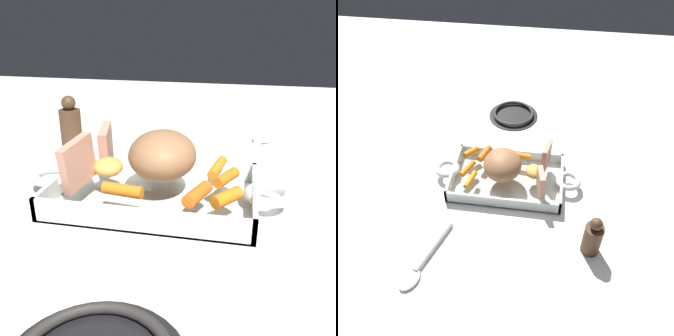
% 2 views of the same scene
% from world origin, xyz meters
% --- Properties ---
extents(ground_plane, '(2.22, 2.22, 0.00)m').
position_xyz_m(ground_plane, '(0.00, 0.00, 0.00)').
color(ground_plane, white).
extents(roasting_dish, '(0.44, 0.21, 0.04)m').
position_xyz_m(roasting_dish, '(0.00, 0.00, 0.01)').
color(roasting_dish, silver).
rests_on(roasting_dish, ground_plane).
extents(pork_roast, '(0.11, 0.12, 0.08)m').
position_xyz_m(pork_roast, '(-0.01, -0.01, 0.08)').
color(pork_roast, '#9D6A45').
rests_on(pork_roast, roasting_dish).
extents(roast_slice_outer, '(0.03, 0.08, 0.08)m').
position_xyz_m(roast_slice_outer, '(0.11, 0.05, 0.08)').
color(roast_slice_outer, tan).
rests_on(roast_slice_outer, roasting_dish).
extents(roast_slice_thin, '(0.03, 0.07, 0.07)m').
position_xyz_m(roast_slice_thin, '(0.10, -0.06, 0.07)').
color(roast_slice_thin, tan).
rests_on(roast_slice_thin, roasting_dish).
extents(baby_carrot_southwest, '(0.04, 0.06, 0.02)m').
position_xyz_m(baby_carrot_southwest, '(-0.12, -0.01, 0.05)').
color(baby_carrot_southwest, orange).
rests_on(baby_carrot_southwest, roasting_dish).
extents(baby_carrot_center_left, '(0.06, 0.03, 0.02)m').
position_xyz_m(baby_carrot_center_left, '(0.03, 0.07, 0.05)').
color(baby_carrot_center_left, orange).
rests_on(baby_carrot_center_left, roasting_dish).
extents(baby_carrot_long, '(0.05, 0.05, 0.02)m').
position_xyz_m(baby_carrot_long, '(-0.12, 0.06, 0.05)').
color(baby_carrot_long, orange).
rests_on(baby_carrot_long, roasting_dish).
extents(baby_carrot_short, '(0.03, 0.07, 0.02)m').
position_xyz_m(baby_carrot_short, '(-0.10, -0.05, 0.05)').
color(baby_carrot_short, orange).
rests_on(baby_carrot_short, roasting_dish).
extents(baby_carrot_center_right, '(0.04, 0.06, 0.02)m').
position_xyz_m(baby_carrot_center_right, '(-0.08, 0.06, 0.05)').
color(baby_carrot_center_right, orange).
rests_on(baby_carrot_center_right, roasting_dish).
extents(potato_golden_small, '(0.07, 0.07, 0.03)m').
position_xyz_m(potato_golden_small, '(0.08, -0.00, 0.05)').
color(potato_golden_small, gold).
rests_on(potato_golden_small, roasting_dish).
extents(serving_spoon, '(0.10, 0.21, 0.02)m').
position_xyz_m(serving_spoon, '(-0.17, -0.30, 0.01)').
color(serving_spoon, white).
rests_on(serving_spoon, ground_plane).
extents(pepper_mill, '(0.05, 0.05, 0.12)m').
position_xyz_m(pepper_mill, '(0.24, -0.21, 0.05)').
color(pepper_mill, '#4C331E').
rests_on(pepper_mill, ground_plane).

